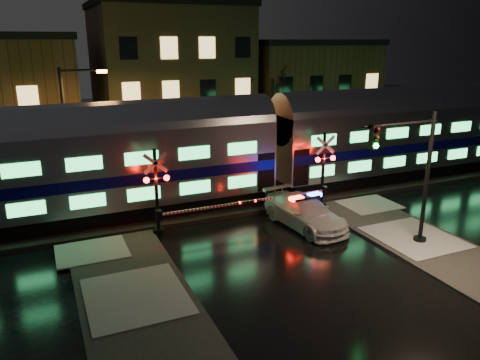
% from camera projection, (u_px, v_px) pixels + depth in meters
% --- Properties ---
extents(ground, '(120.00, 120.00, 0.00)m').
position_uv_depth(ground, '(261.00, 239.00, 22.02)').
color(ground, black).
rests_on(ground, ground).
extents(ballast, '(90.00, 4.20, 0.24)m').
position_uv_depth(ballast, '(222.00, 204.00, 26.37)').
color(ballast, black).
rests_on(ballast, ground).
extents(sidewalk_left, '(4.00, 20.00, 0.12)m').
position_uv_depth(sidewalk_left, '(156.00, 345.00, 14.24)').
color(sidewalk_left, '#2D2D2D').
rests_on(sidewalk_left, ground).
extents(sidewalk_right, '(4.00, 20.00, 0.12)m').
position_uv_depth(sidewalk_right, '(467.00, 266.00, 19.24)').
color(sidewalk_right, '#2D2D2D').
rests_on(sidewalk_right, ground).
extents(building_mid, '(12.00, 11.00, 11.50)m').
position_uv_depth(building_mid, '(169.00, 78.00, 40.86)').
color(building_mid, brown).
rests_on(building_mid, ground).
extents(building_right, '(12.00, 10.00, 8.50)m').
position_uv_depth(building_right, '(300.00, 90.00, 45.85)').
color(building_right, '#51301F').
rests_on(building_right, ground).
extents(train, '(51.00, 3.12, 5.92)m').
position_uv_depth(train, '(272.00, 142.00, 26.61)').
color(train, black).
rests_on(train, ballast).
extents(police_car, '(2.66, 5.35, 1.66)m').
position_uv_depth(police_car, '(305.00, 212.00, 23.27)').
color(police_car, silver).
rests_on(police_car, ground).
extents(crossing_signal_right, '(6.01, 0.67, 4.26)m').
position_uv_depth(crossing_signal_right, '(318.00, 179.00, 25.28)').
color(crossing_signal_right, black).
rests_on(crossing_signal_right, ground).
extents(crossing_signal_left, '(5.95, 0.66, 4.21)m').
position_uv_depth(crossing_signal_left, '(165.00, 200.00, 22.03)').
color(crossing_signal_left, black).
rests_on(crossing_signal_left, ground).
extents(traffic_light, '(3.94, 0.71, 6.09)m').
position_uv_depth(traffic_light, '(411.00, 179.00, 20.17)').
color(traffic_light, black).
rests_on(traffic_light, ground).
extents(streetlight, '(2.54, 0.27, 7.60)m').
position_uv_depth(streetlight, '(70.00, 127.00, 25.82)').
color(streetlight, black).
rests_on(streetlight, ground).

